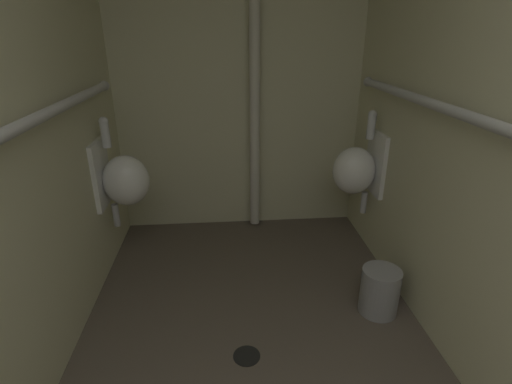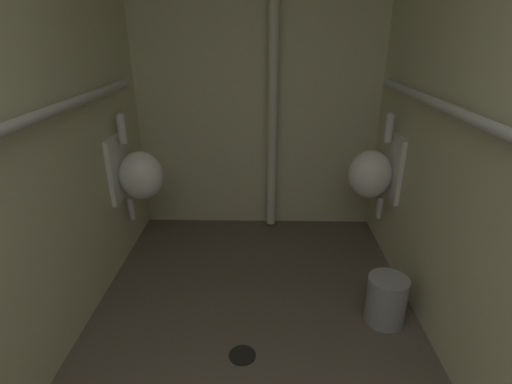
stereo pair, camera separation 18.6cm
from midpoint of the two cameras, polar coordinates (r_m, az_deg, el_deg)
floor at (r=2.11m, az=-2.39°, el=-26.29°), size 2.02×3.44×0.08m
wall_back at (r=3.09m, az=-4.38°, el=17.11°), size 2.02×0.06×2.50m
urinal_left_mid at (r=2.73m, az=-20.84°, el=1.73°), size 0.32×0.30×0.76m
urinal_right_mid at (r=2.81m, az=12.79°, el=3.26°), size 0.32×0.30×0.76m
supply_pipe_left at (r=1.65m, az=-35.99°, el=6.67°), size 0.06×2.63×0.06m
supply_pipe_right at (r=1.71m, az=28.50°, el=8.67°), size 0.06×2.72×0.06m
standpipe_back_wall at (r=2.98m, az=-2.06°, el=16.96°), size 0.08×0.08×2.45m
floor_drain at (r=2.16m, az=-4.05°, el=-22.95°), size 0.14×0.14×0.01m
waste_bin at (r=2.42m, az=15.56°, el=-13.91°), size 0.22×0.22×0.28m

